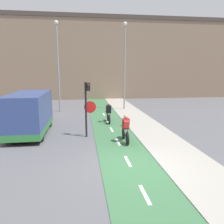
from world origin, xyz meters
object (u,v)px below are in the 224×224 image
traffic_light_pole (87,103)px  cyclist_near (126,129)px  street_lamp_far (58,59)px  cyclist_far (109,114)px  street_lamp_sidewalk (125,58)px  van (30,114)px

traffic_light_pole → cyclist_near: size_ratio=1.82×
street_lamp_far → cyclist_far: (3.93, -4.95, -4.12)m
traffic_light_pole → cyclist_near: 2.61m
street_lamp_sidewalk → cyclist_near: 10.87m
street_lamp_far → traffic_light_pole: bearing=-74.2°
van → cyclist_far: bearing=23.8°
street_lamp_far → van: size_ratio=1.65×
cyclist_near → traffic_light_pole: bearing=147.2°
traffic_light_pole → cyclist_near: traffic_light_pole is taller
street_lamp_sidewalk → cyclist_far: bearing=-112.3°
street_lamp_far → cyclist_far: street_lamp_far is taller
street_lamp_far → van: street_lamp_far is taller
traffic_light_pole → cyclist_far: (1.59, 3.29, -1.27)m
street_lamp_far → van: (-1.03, -7.14, -3.59)m
van → traffic_light_pole: bearing=-18.2°
street_lamp_far → cyclist_far: 7.54m
street_lamp_sidewalk → cyclist_far: 7.13m
street_lamp_sidewalk → van: (-7.15, -7.52, -3.66)m
street_lamp_sidewalk → cyclist_far: size_ratio=4.90×
street_lamp_far → cyclist_far: bearing=-51.6°
van → cyclist_near: bearing=-23.9°
cyclist_near → cyclist_far: (-0.35, 4.54, -0.04)m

